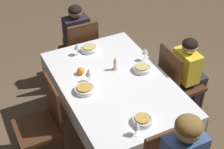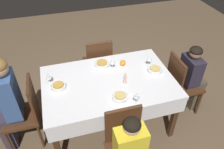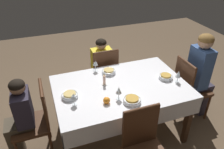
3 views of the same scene
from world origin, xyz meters
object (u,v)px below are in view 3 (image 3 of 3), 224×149
at_px(person_adult_denim, 201,72).
at_px(person_child_yellow, 101,65).
at_px(orange_fruit, 107,100).
at_px(chair_north, 104,72).
at_px(chair_west, 36,119).
at_px(wine_glass_west, 74,97).
at_px(chair_south, 144,147).
at_px(wine_glass_north, 95,63).
at_px(wine_glass_east, 178,74).
at_px(bowl_north, 109,71).
at_px(bowl_south, 132,100).
at_px(dining_table, 121,91).
at_px(bowl_east, 166,77).
at_px(bowl_west, 70,95).
at_px(person_child_dark, 20,118).
at_px(candle_centerpiece, 104,81).
at_px(chair_east, 189,86).
at_px(wine_glass_south, 119,91).

relative_size(person_adult_denim, person_child_yellow, 1.24).
bearing_deg(orange_fruit, chair_north, 74.01).
bearing_deg(chair_west, wine_glass_west, 65.69).
relative_size(chair_south, wine_glass_west, 6.58).
bearing_deg(wine_glass_north, chair_south, -82.95).
distance_m(chair_west, wine_glass_west, 0.58).
height_order(wine_glass_east, orange_fruit, wine_glass_east).
relative_size(bowl_north, bowl_south, 0.93).
height_order(person_child_yellow, wine_glass_east, person_child_yellow).
relative_size(dining_table, chair_north, 1.69).
height_order(chair_north, bowl_east, chair_north).
bearing_deg(bowl_west, person_adult_denim, 0.02).
bearing_deg(wine_glass_east, chair_south, -140.95).
bearing_deg(bowl_south, bowl_west, 153.33).
bearing_deg(chair_south, wine_glass_east, 39.05).
distance_m(person_child_dark, candle_centerpiece, 1.03).
xyz_separation_m(wine_glass_north, candle_centerpiece, (0.01, -0.35, -0.05)).
distance_m(chair_west, chair_south, 1.25).
relative_size(person_child_dark, bowl_west, 5.80).
bearing_deg(chair_south, person_child_dark, 145.73).
distance_m(wine_glass_east, orange_fruit, 0.96).
distance_m(dining_table, chair_east, 1.03).
distance_m(person_child_yellow, bowl_south, 1.26).
relative_size(chair_east, wine_glass_east, 6.06).
bearing_deg(bowl_east, chair_south, -131.97).
relative_size(wine_glass_east, wine_glass_west, 1.09).
distance_m(chair_west, bowl_south, 1.11).
height_order(dining_table, chair_east, chair_east).
relative_size(dining_table, bowl_east, 9.12).
bearing_deg(person_adult_denim, bowl_west, 90.02).
distance_m(wine_glass_east, wine_glass_north, 1.06).
distance_m(bowl_east, bowl_west, 1.21).
height_order(bowl_west, wine_glass_south, wine_glass_south).
height_order(chair_east, wine_glass_west, chair_east).
bearing_deg(chair_west, wine_glass_east, 83.65).
height_order(bowl_south, candle_centerpiece, candle_centerpiece).
distance_m(bowl_east, wine_glass_west, 1.19).
height_order(bowl_west, orange_fruit, orange_fruit).
height_order(chair_west, person_child_dark, person_child_dark).
distance_m(chair_north, wine_glass_south, 1.04).
distance_m(chair_east, person_child_dark, 2.20).
height_order(chair_west, candle_centerpiece, chair_west).
bearing_deg(chair_north, chair_east, 142.78).
xyz_separation_m(wine_glass_east, wine_glass_south, (-0.80, -0.07, 0.01)).
relative_size(chair_west, bowl_west, 5.10).
bearing_deg(wine_glass_west, chair_north, 55.64).
height_order(dining_table, chair_north, chair_north).
bearing_deg(bowl_west, person_child_yellow, 55.49).
distance_m(person_child_dark, bowl_north, 1.19).
relative_size(chair_south, wine_glass_east, 6.06).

